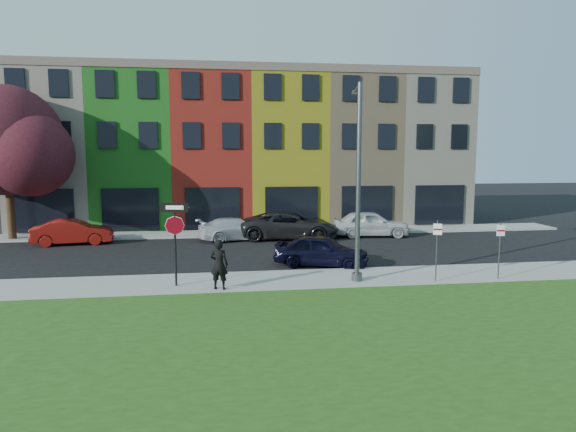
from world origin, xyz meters
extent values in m
plane|color=black|center=(0.00, 0.00, 0.00)|extent=(120.00, 120.00, 0.00)
cube|color=gray|center=(2.00, 3.00, 0.06)|extent=(40.00, 3.00, 0.12)
cube|color=gray|center=(-3.00, 15.00, 0.06)|extent=(40.00, 2.40, 0.12)
cube|color=beige|center=(-15.00, 21.20, 5.00)|extent=(5.00, 10.00, 10.00)
cube|color=green|center=(-10.00, 21.20, 5.00)|extent=(5.00, 10.00, 10.00)
cube|color=red|center=(-5.00, 21.20, 5.00)|extent=(5.00, 10.00, 10.00)
cube|color=yellow|center=(0.00, 21.20, 5.00)|extent=(5.00, 10.00, 10.00)
cube|color=#978161|center=(5.00, 21.20, 5.00)|extent=(5.00, 10.00, 10.00)
cube|color=beige|center=(10.00, 21.20, 5.00)|extent=(5.00, 10.00, 10.00)
cube|color=black|center=(-2.50, 16.14, 1.50)|extent=(30.00, 0.12, 2.60)
cylinder|color=black|center=(-6.31, 2.61, 1.61)|extent=(0.08, 0.08, 2.98)
cylinder|color=white|center=(-6.31, 2.59, 2.36)|extent=(0.69, 0.22, 0.71)
cylinder|color=maroon|center=(-6.31, 2.56, 2.36)|extent=(0.65, 0.20, 0.67)
cube|color=black|center=(-6.31, 2.59, 3.01)|extent=(1.02, 0.32, 0.34)
cube|color=white|center=(-6.31, 2.56, 3.01)|extent=(0.64, 0.20, 0.14)
imported|color=black|center=(-4.74, 1.90, 1.02)|extent=(0.91, 0.81, 1.79)
imported|color=black|center=(-0.25, 5.53, 0.70)|extent=(4.50, 5.26, 1.40)
imported|color=maroon|center=(-12.53, 12.71, 0.69)|extent=(2.49, 4.53, 1.37)
imported|color=silver|center=(-3.67, 12.83, 0.64)|extent=(3.97, 5.28, 1.27)
imported|color=black|center=(-0.61, 12.83, 0.78)|extent=(4.08, 6.33, 1.57)
imported|color=silver|center=(4.27, 12.97, 0.77)|extent=(2.71, 4.89, 1.55)
cylinder|color=#4C4F52|center=(0.46, 2.38, 3.82)|extent=(0.18, 0.18, 7.41)
cylinder|color=#4C4F52|center=(0.46, 2.38, 0.27)|extent=(0.40, 0.40, 0.30)
cylinder|color=#4C4F52|center=(0.65, 3.36, 7.43)|extent=(0.49, 1.99, 0.12)
cube|color=#4C4F52|center=(0.85, 4.45, 7.38)|extent=(0.35, 0.59, 0.16)
cylinder|color=#4C4F52|center=(3.41, 1.90, 1.28)|extent=(0.05, 0.05, 2.32)
cube|color=white|center=(3.41, 1.87, 2.12)|extent=(0.31, 0.13, 0.42)
cube|color=maroon|center=(3.41, 1.85, 2.12)|extent=(0.30, 0.12, 0.06)
cylinder|color=#4C4F52|center=(5.97, 1.90, 1.22)|extent=(0.05, 0.05, 2.20)
cube|color=white|center=(5.97, 1.87, 2.01)|extent=(0.32, 0.04, 0.42)
cube|color=maroon|center=(5.97, 1.85, 2.01)|extent=(0.32, 0.03, 0.06)
cylinder|color=black|center=(-16.27, 14.44, 1.81)|extent=(0.44, 0.44, 3.37)
sphere|color=black|center=(-16.27, 14.44, 5.63)|extent=(6.11, 6.11, 6.11)
sphere|color=black|center=(-14.74, 13.53, 4.87)|extent=(4.58, 4.58, 4.58)
sphere|color=black|center=(-15.96, 15.05, 6.70)|extent=(3.67, 3.67, 3.67)
camera|label=1|loc=(-4.84, -16.17, 5.01)|focal=32.00mm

